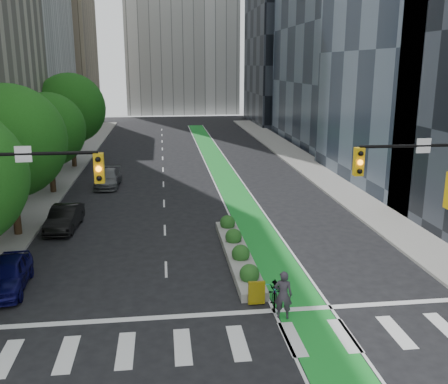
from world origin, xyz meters
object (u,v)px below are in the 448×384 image
object	(u,v)px
cyclist	(283,295)
parked_car_left_far	(108,178)
parked_car_left_mid	(65,218)
median_planter	(238,251)
bicycle	(275,291)
parked_car_left_near	(7,274)

from	to	relation	value
cyclist	parked_car_left_far	bearing A→B (deg)	-51.33
cyclist	parked_car_left_mid	world-z (taller)	cyclist
cyclist	parked_car_left_far	distance (m)	24.87
median_planter	cyclist	bearing A→B (deg)	-82.66
bicycle	parked_car_left_far	world-z (taller)	parked_car_left_far
cyclist	parked_car_left_mid	bearing A→B (deg)	-32.12
parked_car_left_near	bicycle	bearing A→B (deg)	-17.22
bicycle	parked_car_left_far	xyz separation A→B (m)	(-9.00, 21.92, 0.11)
median_planter	parked_car_left_mid	world-z (taller)	parked_car_left_mid
cyclist	parked_car_left_near	world-z (taller)	cyclist
bicycle	cyclist	size ratio (longest dim) A/B	1.08
parked_car_left_mid	parked_car_left_far	distance (m)	10.94
bicycle	parked_car_left_near	size ratio (longest dim) A/B	0.49
parked_car_left_near	parked_car_left_mid	xyz separation A→B (m)	(0.99, 8.35, -0.02)
median_planter	parked_car_left_far	size ratio (longest dim) A/B	2.20
cyclist	parked_car_left_near	size ratio (longest dim) A/B	0.46
bicycle	parked_car_left_near	distance (m)	11.82
bicycle	parked_car_left_far	size ratio (longest dim) A/B	0.46
bicycle	parked_car_left_mid	bearing A→B (deg)	146.83
median_planter	parked_car_left_far	bearing A→B (deg)	116.09
median_planter	parked_car_left_mid	xyz separation A→B (m)	(-9.71, 5.91, 0.35)
bicycle	parked_car_left_mid	size ratio (longest dim) A/B	0.49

